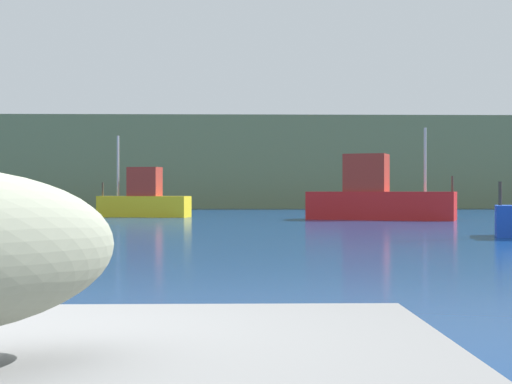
% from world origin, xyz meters
% --- Properties ---
extents(hillside_backdrop, '(140.00, 13.21, 6.88)m').
position_xyz_m(hillside_backdrop, '(0.00, 63.41, 3.44)').
color(hillside_backdrop, '#6B7A51').
rests_on(hillside_backdrop, ground).
extents(fishing_boat_red, '(6.86, 3.90, 4.16)m').
position_xyz_m(fishing_boat_red, '(7.81, 34.41, 1.02)').
color(fishing_boat_red, red).
rests_on(fishing_boat_red, ground).
extents(fishing_boat_yellow, '(4.80, 2.35, 4.13)m').
position_xyz_m(fishing_boat_yellow, '(-3.30, 38.54, 0.89)').
color(fishing_boat_yellow, yellow).
rests_on(fishing_boat_yellow, ground).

